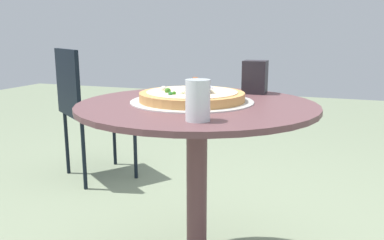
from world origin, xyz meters
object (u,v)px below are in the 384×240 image
pizza_on_tray (192,97)px  pizza_server (198,83)px  patio_table (197,161)px  drinking_cup (198,100)px  napkin_dispenser (255,77)px  patio_chair_near (87,103)px

pizza_on_tray → pizza_server: bearing=172.5°
pizza_server → patio_table: bearing=16.2°
pizza_on_tray → pizza_server: 0.06m
pizza_on_tray → drinking_cup: (0.29, 0.12, 0.04)m
patio_table → drinking_cup: (0.27, 0.10, 0.27)m
pizza_on_tray → patio_table: bearing=58.5°
pizza_on_tray → napkin_dispenser: size_ratio=3.32×
pizza_server → drinking_cup: 0.35m
patio_table → patio_chair_near: (-0.87, -1.05, 0.01)m
pizza_on_tray → napkin_dispenser: bearing=149.4°
napkin_dispenser → pizza_server: bearing=-125.3°
drinking_cup → patio_chair_near: bearing=-134.9°
pizza_on_tray → drinking_cup: size_ratio=3.82×
patio_table → napkin_dispenser: size_ratio=6.37×
napkin_dispenser → patio_table: bearing=-116.7°
patio_table → pizza_server: size_ratio=3.92×
patio_table → napkin_dispenser: bearing=154.3°
pizza_server → patio_chair_near: patio_chair_near is taller
patio_table → drinking_cup: drinking_cup is taller
pizza_on_tray → patio_chair_near: size_ratio=0.50×
pizza_server → patio_chair_near: size_ratio=0.25×
pizza_on_tray → patio_chair_near: bearing=-129.8°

